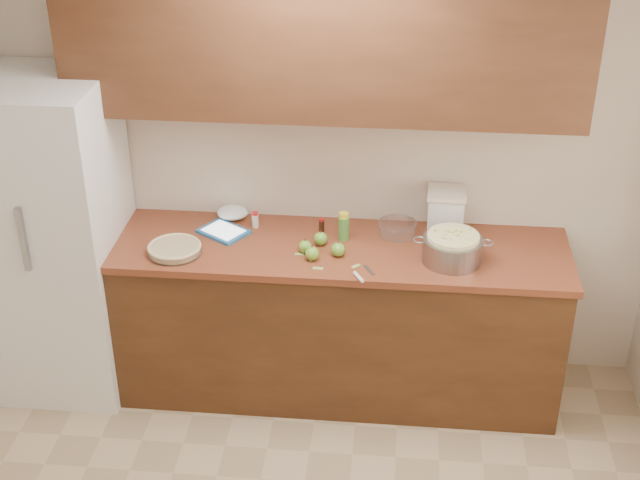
# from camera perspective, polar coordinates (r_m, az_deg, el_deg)

# --- Properties ---
(room_shell) EXTENTS (3.60, 3.60, 3.60)m
(room_shell) POSITION_cam_1_polar(r_m,az_deg,el_deg) (3.28, -2.49, -7.19)
(room_shell) COLOR tan
(room_shell) RESTS_ON ground
(counter_run) EXTENTS (2.64, 0.68, 0.92)m
(counter_run) POSITION_cam_1_polar(r_m,az_deg,el_deg) (4.96, 0.01, -4.96)
(counter_run) COLOR #502E16
(counter_run) RESTS_ON ground
(upper_cabinets) EXTENTS (2.60, 0.34, 0.70)m
(upper_cabinets) POSITION_cam_1_polar(r_m,az_deg,el_deg) (4.46, 0.20, 12.27)
(upper_cabinets) COLOR #532E19
(upper_cabinets) RESTS_ON room_shell
(fridge) EXTENTS (0.70, 0.70, 1.80)m
(fridge) POSITION_cam_1_polar(r_m,az_deg,el_deg) (5.03, -16.59, 0.06)
(fridge) COLOR white
(fridge) RESTS_ON ground
(pie) EXTENTS (0.29, 0.29, 0.05)m
(pie) POSITION_cam_1_polar(r_m,az_deg,el_deg) (4.70, -9.29, -0.56)
(pie) COLOR silver
(pie) RESTS_ON counter_run
(colander) EXTENTS (0.41, 0.31, 0.15)m
(colander) POSITION_cam_1_polar(r_m,az_deg,el_deg) (4.59, 8.47, -0.53)
(colander) COLOR gray
(colander) RESTS_ON counter_run
(flour_canister) EXTENTS (0.21, 0.21, 0.25)m
(flour_canister) POSITION_cam_1_polar(r_m,az_deg,el_deg) (4.83, 8.04, 1.80)
(flour_canister) COLOR silver
(flour_canister) RESTS_ON counter_run
(tablet) EXTENTS (0.31, 0.29, 0.02)m
(tablet) POSITION_cam_1_polar(r_m,az_deg,el_deg) (4.86, -6.20, 0.54)
(tablet) COLOR #236BA9
(tablet) RESTS_ON counter_run
(paring_knife) EXTENTS (0.11, 0.18, 0.02)m
(paring_knife) POSITION_cam_1_polar(r_m,az_deg,el_deg) (4.44, 2.58, -2.32)
(paring_knife) COLOR gray
(paring_knife) RESTS_ON counter_run
(lemon_bottle) EXTENTS (0.06, 0.06, 0.16)m
(lemon_bottle) POSITION_cam_1_polar(r_m,az_deg,el_deg) (4.74, 1.53, 0.86)
(lemon_bottle) COLOR #4C8C38
(lemon_bottle) RESTS_ON counter_run
(cinnamon_shaker) EXTENTS (0.04, 0.04, 0.09)m
(cinnamon_shaker) POSITION_cam_1_polar(r_m,az_deg,el_deg) (4.89, -4.16, 1.28)
(cinnamon_shaker) COLOR beige
(cinnamon_shaker) RESTS_ON counter_run
(vanilla_bottle) EXTENTS (0.03, 0.03, 0.08)m
(vanilla_bottle) POSITION_cam_1_polar(r_m,az_deg,el_deg) (4.83, 0.10, 0.93)
(vanilla_bottle) COLOR black
(vanilla_bottle) RESTS_ON counter_run
(mixing_bowl) EXTENTS (0.21, 0.21, 0.08)m
(mixing_bowl) POSITION_cam_1_polar(r_m,az_deg,el_deg) (4.82, 4.98, 0.79)
(mixing_bowl) COLOR silver
(mixing_bowl) RESTS_ON counter_run
(paper_towel) EXTENTS (0.21, 0.19, 0.07)m
(paper_towel) POSITION_cam_1_polar(r_m,az_deg,el_deg) (5.00, -5.62, 1.76)
(paper_towel) COLOR white
(paper_towel) RESTS_ON counter_run
(apple_left) EXTENTS (0.07, 0.07, 0.08)m
(apple_left) POSITION_cam_1_polar(r_m,az_deg,el_deg) (4.64, -0.96, -0.42)
(apple_left) COLOR #69A02E
(apple_left) RESTS_ON counter_run
(apple_center) EXTENTS (0.07, 0.07, 0.08)m
(apple_center) POSITION_cam_1_polar(r_m,az_deg,el_deg) (4.71, 0.03, 0.09)
(apple_center) COLOR #69A02E
(apple_center) RESTS_ON counter_run
(apple_front) EXTENTS (0.07, 0.07, 0.08)m
(apple_front) POSITION_cam_1_polar(r_m,az_deg,el_deg) (4.57, -0.51, -0.87)
(apple_front) COLOR #69A02E
(apple_front) RESTS_ON counter_run
(apple_extra) EXTENTS (0.07, 0.07, 0.09)m
(apple_extra) POSITION_cam_1_polar(r_m,az_deg,el_deg) (4.61, 1.16, -0.61)
(apple_extra) COLOR #69A02E
(apple_extra) RESTS_ON counter_run
(peel_a) EXTENTS (0.05, 0.02, 0.00)m
(peel_a) POSITION_cam_1_polar(r_m,az_deg,el_deg) (4.51, -0.14, -1.83)
(peel_a) COLOR #9AC55F
(peel_a) RESTS_ON counter_run
(peel_b) EXTENTS (0.01, 0.03, 0.00)m
(peel_b) POSITION_cam_1_polar(r_m,az_deg,el_deg) (4.58, -0.62, -1.29)
(peel_b) COLOR #9AC55F
(peel_b) RESTS_ON counter_run
(peel_c) EXTENTS (0.05, 0.02, 0.00)m
(peel_c) POSITION_cam_1_polar(r_m,az_deg,el_deg) (4.64, -1.33, -0.91)
(peel_c) COLOR #9AC55F
(peel_c) RESTS_ON counter_run
(peel_d) EXTENTS (0.05, 0.05, 0.00)m
(peel_d) POSITION_cam_1_polar(r_m,az_deg,el_deg) (4.53, 2.29, -1.69)
(peel_d) COLOR #9AC55F
(peel_d) RESTS_ON counter_run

